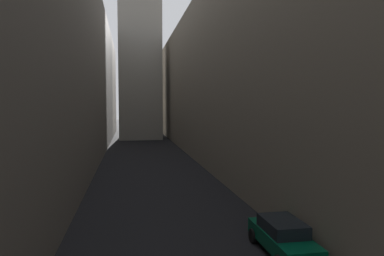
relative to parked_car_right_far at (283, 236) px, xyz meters
name	(u,v)px	position (x,y,z in m)	size (l,w,h in m)	color
ground_plane	(150,164)	(-4.40, 25.58, -0.82)	(264.00, 264.00, 0.00)	black
building_block_left	(31,72)	(-17.10, 27.58, 9.43)	(14.40, 108.00, 20.50)	#60594F
building_block_right	(257,80)	(8.81, 27.58, 8.91)	(15.41, 108.00, 19.45)	#756B5B
parked_car_right_far	(283,236)	(0.00, 0.00, 0.00)	(1.89, 4.55, 1.55)	#05472D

